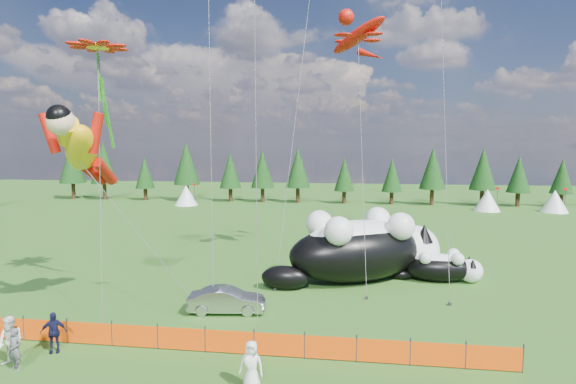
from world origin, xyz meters
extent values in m
plane|color=#10390A|center=(0.00, 0.00, 0.00)|extent=(160.00, 160.00, 0.00)
cylinder|color=#262626|center=(-9.00, -3.00, 0.55)|extent=(0.06, 0.06, 1.10)
cylinder|color=#262626|center=(-7.00, -3.00, 0.55)|extent=(0.06, 0.06, 1.10)
cylinder|color=#262626|center=(-5.00, -3.00, 0.55)|extent=(0.06, 0.06, 1.10)
cylinder|color=#262626|center=(-3.00, -3.00, 0.55)|extent=(0.06, 0.06, 1.10)
cylinder|color=#262626|center=(-1.00, -3.00, 0.55)|extent=(0.06, 0.06, 1.10)
cylinder|color=#262626|center=(1.00, -3.00, 0.55)|extent=(0.06, 0.06, 1.10)
cylinder|color=#262626|center=(3.00, -3.00, 0.55)|extent=(0.06, 0.06, 1.10)
cylinder|color=#262626|center=(5.00, -3.00, 0.55)|extent=(0.06, 0.06, 1.10)
cylinder|color=#262626|center=(7.00, -3.00, 0.55)|extent=(0.06, 0.06, 1.10)
cylinder|color=#262626|center=(9.00, -3.00, 0.55)|extent=(0.06, 0.06, 1.10)
cylinder|color=#262626|center=(11.00, -3.00, 0.55)|extent=(0.06, 0.06, 1.10)
cube|color=#FF4905|center=(-10.00, -3.00, 0.50)|extent=(2.00, 0.04, 0.90)
cube|color=#FF4905|center=(-8.00, -3.00, 0.50)|extent=(2.00, 0.04, 0.90)
cube|color=#FF4905|center=(-6.00, -3.00, 0.50)|extent=(2.00, 0.04, 0.90)
cube|color=#FF4905|center=(-4.00, -3.00, 0.50)|extent=(2.00, 0.04, 0.90)
cube|color=#FF4905|center=(-2.00, -3.00, 0.50)|extent=(2.00, 0.04, 0.90)
cube|color=#FF4905|center=(0.00, -3.00, 0.50)|extent=(2.00, 0.04, 0.90)
cube|color=#FF4905|center=(2.00, -3.00, 0.50)|extent=(2.00, 0.04, 0.90)
cube|color=#FF4905|center=(4.00, -3.00, 0.50)|extent=(2.00, 0.04, 0.90)
cube|color=#FF4905|center=(6.00, -3.00, 0.50)|extent=(2.00, 0.04, 0.90)
cube|color=#FF4905|center=(8.00, -3.00, 0.50)|extent=(2.00, 0.04, 0.90)
cube|color=#FF4905|center=(10.00, -3.00, 0.50)|extent=(2.00, 0.04, 0.90)
ellipsoid|color=black|center=(5.18, 7.61, 1.78)|extent=(9.82, 7.93, 3.57)
ellipsoid|color=white|center=(5.18, 7.61, 2.67)|extent=(7.34, 5.84, 2.18)
sphere|color=white|center=(8.83, 9.61, 1.58)|extent=(3.17, 3.17, 3.17)
sphere|color=#F45F82|center=(10.01, 10.25, 1.58)|extent=(0.44, 0.44, 0.44)
ellipsoid|color=black|center=(1.01, 5.32, 0.69)|extent=(3.10, 2.55, 1.39)
cone|color=black|center=(9.28, 8.77, 2.85)|extent=(1.11, 1.11, 1.11)
cone|color=black|center=(8.37, 10.44, 2.85)|extent=(1.11, 1.11, 1.11)
sphere|color=white|center=(6.47, 9.78, 3.47)|extent=(1.66, 1.66, 1.66)
sphere|color=white|center=(7.71, 7.53, 3.47)|extent=(1.66, 1.66, 1.66)
sphere|color=white|center=(2.82, 7.79, 3.47)|extent=(1.66, 1.66, 1.66)
sphere|color=white|center=(4.06, 5.53, 3.47)|extent=(1.66, 1.66, 1.66)
ellipsoid|color=black|center=(10.10, 8.19, 0.80)|extent=(4.04, 1.91, 1.61)
ellipsoid|color=white|center=(10.10, 8.19, 1.21)|extent=(3.05, 1.36, 0.98)
sphere|color=white|center=(11.98, 8.18, 0.72)|extent=(1.43, 1.43, 1.43)
sphere|color=#F45F82|center=(12.59, 8.17, 0.72)|extent=(0.20, 0.20, 0.20)
ellipsoid|color=black|center=(7.96, 8.21, 0.31)|extent=(1.26, 0.64, 0.63)
cone|color=black|center=(11.98, 7.75, 1.29)|extent=(0.50, 0.50, 0.50)
cone|color=black|center=(11.98, 8.61, 1.29)|extent=(0.50, 0.50, 0.50)
sphere|color=white|center=(11.09, 8.77, 1.57)|extent=(0.75, 0.75, 0.75)
sphere|color=white|center=(11.08, 7.60, 1.57)|extent=(0.75, 0.75, 0.75)
sphere|color=white|center=(9.21, 8.78, 1.57)|extent=(0.75, 0.75, 0.75)
sphere|color=white|center=(9.20, 7.62, 1.57)|extent=(0.75, 0.75, 0.75)
imported|color=#B2B2B7|center=(-1.33, 1.33, 0.63)|extent=(3.94, 1.79, 1.25)
imported|color=#545559|center=(-7.49, -5.35, 0.79)|extent=(0.64, 0.48, 1.59)
imported|color=white|center=(-7.84, -5.14, 0.97)|extent=(1.01, 0.68, 1.94)
imported|color=#131535|center=(-7.03, -3.83, 0.83)|extent=(1.09, 0.86, 1.66)
imported|color=white|center=(1.43, -5.41, 0.84)|extent=(0.84, 0.55, 1.69)
cylinder|color=#595959|center=(-5.36, 0.73, 4.13)|extent=(0.03, 0.03, 9.55)
cube|color=#262626|center=(-2.83, 1.47, 0.08)|extent=(0.15, 0.15, 0.16)
cylinder|color=#595959|center=(5.34, 7.81, 7.84)|extent=(0.03, 0.03, 16.96)
cube|color=#262626|center=(5.64, 4.26, 0.08)|extent=(0.15, 0.15, 0.16)
cylinder|color=#595959|center=(-7.11, 0.15, 6.73)|extent=(0.03, 0.03, 13.99)
cube|color=#262626|center=(-6.04, -1.97, 0.08)|extent=(0.15, 0.15, 0.16)
cube|color=#238C19|center=(-8.18, 2.28, 10.54)|extent=(0.22, 0.22, 4.86)
cylinder|color=#595959|center=(-2.73, 3.63, 9.72)|extent=(0.03, 0.03, 19.77)
cube|color=#262626|center=(-2.00, 1.27, 0.08)|extent=(0.15, 0.15, 0.16)
cylinder|color=#595959|center=(9.91, 7.33, 11.11)|extent=(0.03, 0.03, 22.97)
cube|color=#262626|center=(9.89, 3.89, 0.08)|extent=(0.15, 0.15, 0.16)
cylinder|color=#595959|center=(1.07, -2.73, 7.60)|extent=(0.03, 0.03, 14.90)
cube|color=#262626|center=(1.10, -2.75, 0.08)|extent=(0.15, 0.15, 0.16)
cylinder|color=#595959|center=(1.17, 8.60, 9.72)|extent=(0.03, 0.03, 20.49)
cube|color=#262626|center=(0.50, 5.00, 0.08)|extent=(0.15, 0.15, 0.16)
camera|label=1|loc=(4.67, -19.65, 8.26)|focal=28.00mm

